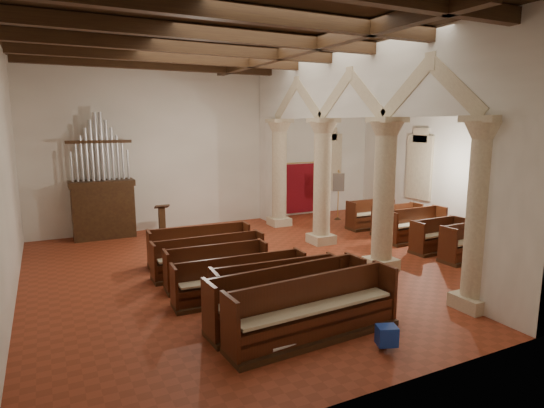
{
  "coord_description": "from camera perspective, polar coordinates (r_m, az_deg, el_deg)",
  "views": [
    {
      "loc": [
        -6.18,
        -10.79,
        3.92
      ],
      "look_at": [
        -0.52,
        0.5,
        1.66
      ],
      "focal_mm": 30.0,
      "sensor_mm": 36.0,
      "label": 1
    }
  ],
  "objects": [
    {
      "name": "aisle_pew_0",
      "position": [
        14.37,
        23.56,
        -5.06
      ],
      "size": [
        1.96,
        0.79,
        1.07
      ],
      "rotation": [
        0.0,
        0.0,
        0.04
      ],
      "color": "#3D2813",
      "rests_on": "floor"
    },
    {
      "name": "wall_right",
      "position": [
        17.06,
        24.17,
        6.17
      ],
      "size": [
        0.02,
        12.0,
        6.0
      ],
      "primitive_type": "cube",
      "color": "white",
      "rests_on": "floor"
    },
    {
      "name": "wall_left",
      "position": [
        10.87,
        -30.93,
        3.84
      ],
      "size": [
        0.02,
        12.0,
        6.0
      ],
      "primitive_type": "cube",
      "color": "white",
      "rests_on": "floor"
    },
    {
      "name": "nave_pew_3",
      "position": [
        10.37,
        -3.95,
        -10.2
      ],
      "size": [
        3.07,
        0.78,
        0.97
      ],
      "rotation": [
        0.0,
        0.0,
        -0.04
      ],
      "color": "#3D2813",
      "rests_on": "floor"
    },
    {
      "name": "hymnal_box_b",
      "position": [
        10.58,
        7.8,
        -10.29
      ],
      "size": [
        0.36,
        0.33,
        0.29
      ],
      "primitive_type": "cube",
      "rotation": [
        0.0,
        0.0,
        0.43
      ],
      "color": "#19169A",
      "rests_on": "floor"
    },
    {
      "name": "nave_pew_6",
      "position": [
        13.06,
        -9.03,
        -5.86
      ],
      "size": [
        2.87,
        0.85,
        1.05
      ],
      "rotation": [
        0.0,
        0.0,
        -0.05
      ],
      "color": "#3D2813",
      "rests_on": "floor"
    },
    {
      "name": "aisle_pew_1",
      "position": [
        14.93,
        20.03,
        -4.33
      ],
      "size": [
        1.82,
        0.74,
        1.02
      ],
      "rotation": [
        0.0,
        0.0,
        0.03
      ],
      "color": "#3D2813",
      "rests_on": "floor"
    },
    {
      "name": "lectern",
      "position": [
        16.36,
        -13.62,
        -2.29
      ],
      "size": [
        0.47,
        0.47,
        1.16
      ],
      "rotation": [
        0.0,
        0.0,
        -0.01
      ],
      "color": "#322010",
      "rests_on": "floor"
    },
    {
      "name": "hymnal_box_a",
      "position": [
        8.47,
        14.2,
        -15.7
      ],
      "size": [
        0.42,
        0.38,
        0.35
      ],
      "primitive_type": "cube",
      "rotation": [
        0.0,
        0.0,
        -0.36
      ],
      "color": "navy",
      "rests_on": "floor"
    },
    {
      "name": "arcade",
      "position": [
        13.43,
        9.95,
        8.47
      ],
      "size": [
        0.9,
        11.9,
        6.0
      ],
      "color": "beige",
      "rests_on": "floor"
    },
    {
      "name": "nave_pew_0",
      "position": [
        8.63,
        5.41,
        -14.17
      ],
      "size": [
        3.51,
        0.96,
        1.15
      ],
      "rotation": [
        0.0,
        0.0,
        0.06
      ],
      "color": "#3D2813",
      "rests_on": "floor"
    },
    {
      "name": "floor",
      "position": [
        13.04,
        3.04,
        -7.37
      ],
      "size": [
        14.0,
        14.0,
        0.0
      ],
      "primitive_type": "plane",
      "color": "maroon",
      "rests_on": "ground"
    },
    {
      "name": "nave_pew_4",
      "position": [
        11.28,
        -6.94,
        -8.51
      ],
      "size": [
        2.52,
        0.78,
        0.99
      ],
      "rotation": [
        0.0,
        0.0,
        -0.05
      ],
      "color": "#3D2813",
      "rests_on": "floor"
    },
    {
      "name": "window_back",
      "position": [
        20.23,
        7.06,
        5.19
      ],
      "size": [
        1.0,
        0.03,
        2.2
      ],
      "primitive_type": "cube",
      "color": "#2C644D",
      "rests_on": "wall_back"
    },
    {
      "name": "ceiling_beams",
      "position": [
        12.58,
        3.3,
        18.81
      ],
      "size": [
        13.8,
        11.8,
        0.3
      ],
      "primitive_type": null,
      "color": "#3D2813",
      "rests_on": "wall_back"
    },
    {
      "name": "wall_back",
      "position": [
        17.92,
        -6.47,
        7.13
      ],
      "size": [
        14.0,
        0.02,
        6.0
      ],
      "primitive_type": "cube",
      "color": "white",
      "rests_on": "floor"
    },
    {
      "name": "nave_pew_5",
      "position": [
        12.11,
        -7.89,
        -7.22
      ],
      "size": [
        2.96,
        0.69,
        1.0
      ],
      "rotation": [
        0.0,
        0.0,
        -0.01
      ],
      "color": "#3D2813",
      "rests_on": "floor"
    },
    {
      "name": "nave_pew_2",
      "position": [
        9.68,
        0.73,
        -11.47
      ],
      "size": [
        2.83,
        0.88,
        1.07
      ],
      "rotation": [
        0.0,
        0.0,
        -0.06
      ],
      "color": "#3D2813",
      "rests_on": "floor"
    },
    {
      "name": "wall_front",
      "position": [
        7.87,
        25.4,
        2.44
      ],
      "size": [
        14.0,
        0.02,
        6.0
      ],
      "primitive_type": "cube",
      "color": "white",
      "rests_on": "floor"
    },
    {
      "name": "nave_pew_1",
      "position": [
        9.21,
        2.14,
        -12.53
      ],
      "size": [
        3.44,
        0.93,
        1.13
      ],
      "rotation": [
        0.0,
        0.0,
        0.05
      ],
      "color": "#3D2813",
      "rests_on": "floor"
    },
    {
      "name": "aisle_pew_2",
      "position": [
        16.0,
        17.57,
        -3.16
      ],
      "size": [
        2.28,
        0.79,
        1.1
      ],
      "rotation": [
        0.0,
        0.0,
        0.02
      ],
      "color": "#3D2813",
      "rests_on": "floor"
    },
    {
      "name": "aisle_pew_4",
      "position": [
        17.48,
        12.21,
        -1.82
      ],
      "size": [
        1.82,
        0.75,
        1.08
      ],
      "rotation": [
        0.0,
        0.0,
        -0.02
      ],
      "color": "#3D2813",
      "rests_on": "floor"
    },
    {
      "name": "tube_heater_a",
      "position": [
        8.29,
        3.27,
        -16.87
      ],
      "size": [
        1.07,
        0.19,
        0.11
      ],
      "primitive_type": "cylinder",
      "rotation": [
        0.0,
        1.57,
        0.08
      ],
      "color": "silver",
      "rests_on": "floor"
    },
    {
      "name": "ceiling",
      "position": [
        12.61,
        3.31,
        19.62
      ],
      "size": [
        14.0,
        14.0,
        0.0
      ],
      "primitive_type": "plane",
      "rotation": [
        3.14,
        0.0,
        0.0
      ],
      "color": "#342111",
      "rests_on": "wall_back"
    },
    {
      "name": "aisle_pew_3",
      "position": [
        16.81,
        15.42,
        -2.47
      ],
      "size": [
        1.91,
        0.76,
        1.05
      ],
      "rotation": [
        0.0,
        0.0,
        0.03
      ],
      "color": "#3D2813",
      "rests_on": "floor"
    },
    {
      "name": "dossal_curtain",
      "position": [
        19.51,
        3.42,
        2.01
      ],
      "size": [
        1.8,
        0.07,
        2.17
      ],
      "color": "maroon",
      "rests_on": "floor"
    },
    {
      "name": "window_right_a",
      "position": [
        16.2,
        28.01,
        2.86
      ],
      "size": [
        0.03,
        1.0,
        2.2
      ],
      "primitive_type": "cube",
      "color": "#2C644D",
      "rests_on": "wall_right"
    },
    {
      "name": "processional_banner",
      "position": [
        18.78,
        8.3,
        0.32
      ],
      "size": [
        0.44,
        0.56,
        2.06
      ],
      "rotation": [
        0.0,
        0.0,
        -0.41
      ],
      "color": "#3D2813",
      "rests_on": "floor"
    },
    {
      "name": "tube_heater_b",
      "position": [
        8.59,
        2.7,
        -15.84
      ],
      "size": [
        1.1,
        0.18,
        0.11
      ],
      "primitive_type": "cylinder",
      "rotation": [
        0.0,
        1.57,
        -0.06
      ],
      "color": "silver",
      "rests_on": "floor"
    },
    {
      "name": "hymnal_box_c",
      "position": [
        11.61,
        -1.39,
        -8.19
      ],
      "size": [
        0.4,
        0.36,
        0.34
      ],
      "primitive_type": "cube",
      "rotation": [
        0.0,
        0.0,
        -0.27
      ],
      "color": "#162D97",
      "rests_on": "floor"
    },
    {
      "name": "window_right_b",
      "position": [
        18.78,
        18.06,
        4.39
      ],
      "size": [
        0.03,
        1.0,
        2.2
      ],
      "primitive_type": "cube",
      "color": "#2C644D",
      "rests_on": "wall_right"
    },
    {
      "name": "pipe_organ",
      "position": [
        16.58,
        -20.48,
        0.65
      ],
      "size": [
        2.1,
        0.85,
        4.4
      ],
      "color": "#3D2813",
      "rests_on": "floor"
    }
  ]
}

